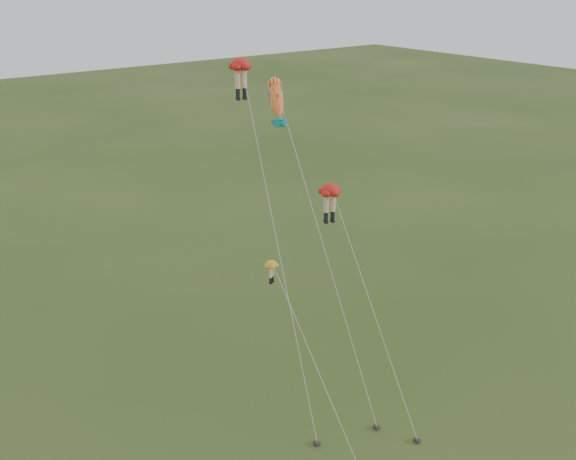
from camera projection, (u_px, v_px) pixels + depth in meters
ground at (344, 433)px, 38.25m from camera, size 300.00×300.00×0.00m
legs_kite_red_high at (241, 72)px, 41.16m from camera, size 4.72×13.76×20.41m
legs_kite_red_mid at (331, 196)px, 39.67m from camera, size 1.86×10.16×13.41m
legs_kite_yellow at (276, 277)px, 38.52m from camera, size 1.18×9.22×9.41m
fish_kite at (277, 100)px, 37.90m from camera, size 2.00×10.67×19.98m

